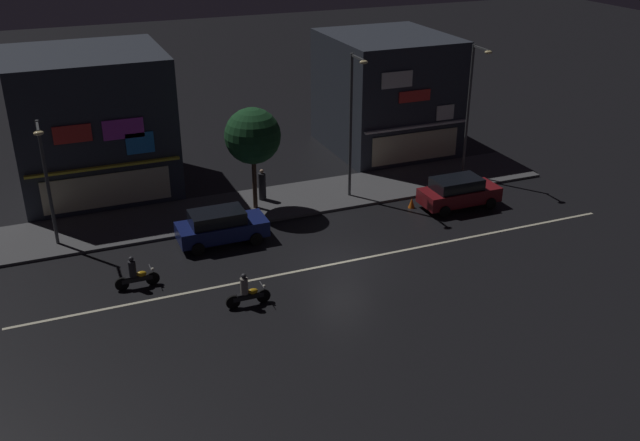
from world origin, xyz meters
name	(u,v)px	position (x,y,z in m)	size (l,w,h in m)	color
ground_plane	(342,263)	(0.00, 0.00, 0.00)	(140.00, 140.00, 0.00)	black
lane_divider_stripe	(342,262)	(0.00, 0.00, 0.01)	(28.97, 0.16, 0.01)	beige
sidewalk_far	(287,201)	(0.00, 7.55, 0.07)	(30.50, 4.35, 0.14)	#4C4C4F
storefront_left_block	(93,122)	(-9.15, 13.59, 3.88)	(8.16, 7.89, 7.78)	#2D333D
storefront_center_block	(386,93)	(9.15, 13.80, 3.67)	(7.28, 8.32, 7.35)	#2D333D
streetlamp_west	(46,173)	(-11.96, 6.47, 3.82)	(0.44, 1.64, 6.12)	#47494C
streetlamp_mid	(352,116)	(3.46, 6.64, 4.72)	(0.44, 1.64, 7.85)	#47494C
streetlamp_east	(471,102)	(11.02, 6.98, 4.63)	(0.44, 1.64, 7.69)	#47494C
pedestrian_on_sidewalk	(262,186)	(-1.19, 8.10, 0.94)	(0.41, 0.41, 1.75)	#232328
street_tree	(253,136)	(-1.88, 7.20, 4.12)	(2.91, 2.91, 5.45)	#473323
parked_car_near_kerb	(221,226)	(-4.58, 4.12, 0.87)	(4.30, 1.98, 1.67)	navy
parked_car_trailing	(459,192)	(8.33, 3.45, 0.87)	(4.30, 1.98, 1.67)	maroon
motorcycle_lead	(135,275)	(-9.10, 1.27, 0.63)	(1.90, 0.60, 1.52)	black
motorcycle_following	(247,292)	(-5.11, -1.92, 0.63)	(1.90, 0.60, 1.52)	black
traffic_cone	(412,203)	(5.97, 4.28, 0.28)	(0.36, 0.36, 0.55)	orange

